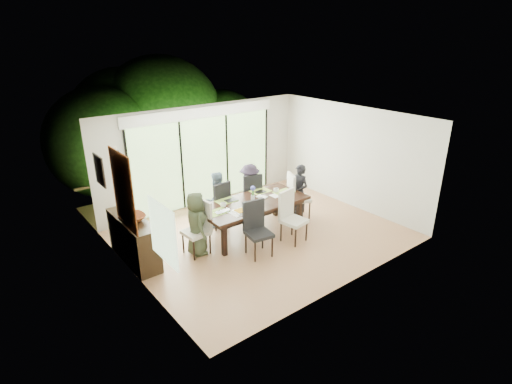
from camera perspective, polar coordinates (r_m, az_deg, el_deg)
floor at (r=9.38m, az=0.95°, el=-6.16°), size 6.00×5.00×0.01m
ceiling at (r=8.46m, az=1.06°, el=10.30°), size 6.00×5.00×0.01m
wall_back at (r=10.79m, az=-7.44°, el=5.22°), size 6.00×0.02×2.70m
wall_front at (r=7.20m, az=13.68°, el=-3.80°), size 6.00×0.02×2.70m
wall_left at (r=7.45m, az=-17.35°, el=-3.32°), size 0.02×5.00×2.70m
wall_right at (r=10.88m, az=13.47°, el=4.94°), size 0.02×5.00×2.70m
glass_doors at (r=10.80m, az=-7.29°, el=4.41°), size 4.20×0.02×2.30m
blinds_header at (r=10.49m, az=-7.60°, el=11.20°), size 4.40×0.06×0.28m
mullion_a at (r=9.95m, az=-17.65°, el=2.02°), size 0.05×0.04×2.30m
mullion_b at (r=10.48m, az=-10.54°, el=3.66°), size 0.05×0.04×2.30m
mullion_c at (r=11.15m, az=-4.18°, el=5.08°), size 0.05×0.04×2.30m
mullion_d at (r=11.95m, az=1.42°, el=6.27°), size 0.05×0.04×2.30m
side_window at (r=6.39m, az=-13.17°, el=-5.68°), size 0.02×0.90×1.00m
deck at (r=11.99m, az=-9.31°, el=-0.29°), size 6.00×1.80×0.10m
rail_top at (r=12.45m, az=-11.28°, el=3.36°), size 6.00×0.08×0.06m
foliage_left at (r=12.48m, az=-21.11°, el=6.62°), size 3.20×3.20×3.20m
foliage_mid at (r=13.71m, az=-13.29°, el=10.28°), size 4.00×4.00×4.00m
foliage_right at (r=13.99m, az=-4.94°, el=8.73°), size 2.80×2.80×2.80m
foliage_far at (r=14.01m, az=-18.20°, el=9.27°), size 3.60×3.60×3.60m
table_top at (r=9.12m, az=-0.50°, el=-1.57°), size 2.57×1.18×0.06m
table_apron at (r=9.16m, az=-0.50°, el=-2.13°), size 2.36×0.97×0.11m
table_leg_fl at (r=8.42m, az=-4.57°, el=-6.78°), size 0.10×0.10×0.74m
table_leg_fr at (r=9.64m, az=6.18°, el=-2.99°), size 0.10×0.10×0.74m
table_leg_bl at (r=9.08m, az=-7.59°, el=-4.70°), size 0.10×0.10×0.74m
table_leg_br at (r=10.22m, az=2.84°, el=-1.42°), size 0.10×0.10×0.74m
chair_left_end at (r=8.46m, az=-8.61°, el=-5.16°), size 0.53×0.53×1.18m
chair_right_end at (r=10.11m, az=6.26°, el=-0.45°), size 0.65×0.65×1.18m
chair_far_left at (r=9.60m, az=-5.72°, el=-1.64°), size 0.56×0.56×1.18m
chair_far_right at (r=10.13m, az=-0.96°, el=-0.27°), size 0.61×0.61×1.18m
chair_near_left at (r=8.30m, az=0.43°, el=-5.43°), size 0.57×0.57×1.18m
chair_near_right at (r=8.89m, az=5.49°, el=-3.60°), size 0.57×0.57×1.18m
person_left_end at (r=8.42m, az=-8.53°, el=-4.50°), size 0.53×0.72×1.38m
person_right_end at (r=10.06m, az=6.20°, el=0.06°), size 0.43×0.66×1.38m
person_far_left at (r=9.55m, az=-5.68°, el=-1.12°), size 0.70×0.51×1.38m
person_far_right at (r=10.07m, az=-0.89°, el=0.23°), size 0.73×0.55×1.38m
placemat_left at (r=8.61m, az=-5.52°, el=-2.88°), size 0.47×0.34×0.01m
placemat_right at (r=9.67m, az=3.96°, el=-0.01°), size 0.47×0.34×0.01m
placemat_far_l at (r=9.17m, az=-4.26°, el=-1.27°), size 0.47×0.34×0.01m
placemat_far_r at (r=9.72m, az=0.63°, el=0.14°), size 0.47×0.34×0.01m
placemat_paper at (r=8.59m, az=-2.19°, el=-2.87°), size 0.47×0.34×0.01m
tablet_far_l at (r=9.18m, az=-3.57°, el=-1.16°), size 0.28×0.19×0.01m
tablet_far_r at (r=9.65m, az=0.59°, el=0.04°), size 0.26×0.18×0.01m
papers at (r=9.49m, az=3.04°, el=-0.45°), size 0.32×0.24×0.00m
platter_base at (r=8.58m, az=-2.19°, el=-2.77°), size 0.28×0.28×0.03m
platter_snacks at (r=8.58m, az=-2.20°, el=-2.65°), size 0.21×0.21×0.02m
vase at (r=9.15m, az=-0.44°, el=-0.84°), size 0.09×0.09×0.13m
hyacinth_stems at (r=9.10m, az=-0.45°, el=-0.09°), size 0.04×0.04×0.17m
hyacinth_blooms at (r=9.06m, az=-0.45°, el=0.54°), size 0.12×0.12×0.12m
laptop at (r=8.58m, az=-4.60°, el=-2.87°), size 0.38×0.27×0.03m
cup_a at (r=8.83m, az=-4.70°, el=-1.87°), size 0.17×0.17×0.10m
cup_b at (r=9.10m, az=0.63°, el=-1.07°), size 0.12×0.12×0.10m
cup_c at (r=9.63m, az=2.91°, el=0.23°), size 0.15×0.15×0.10m
book at (r=9.29m, az=0.53°, el=-0.86°), size 0.24×0.28×0.02m
sideboard at (r=8.57m, az=-17.07°, el=-6.51°), size 0.46×1.65×0.93m
bowl at (r=8.25m, az=-17.20°, el=-3.57°), size 0.49×0.49×0.12m
candlestick_base at (r=8.66m, az=-18.28°, el=-2.77°), size 0.10×0.10×0.04m
candlestick_shaft at (r=8.42m, az=-18.80°, el=1.26°), size 0.02×0.02×1.29m
candlestick_pan at (r=8.24m, az=-19.33°, el=5.44°), size 0.10×0.10×0.03m
candle at (r=8.22m, az=-19.38°, el=5.86°), size 0.04×0.04×0.10m
tapestry at (r=7.68m, az=-18.47°, el=0.15°), size 0.02×1.00×1.50m
art_frame at (r=8.84m, az=-21.47°, el=2.88°), size 0.03×0.55×0.65m
art_canvas at (r=8.85m, az=-21.35°, el=2.91°), size 0.01×0.45×0.55m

